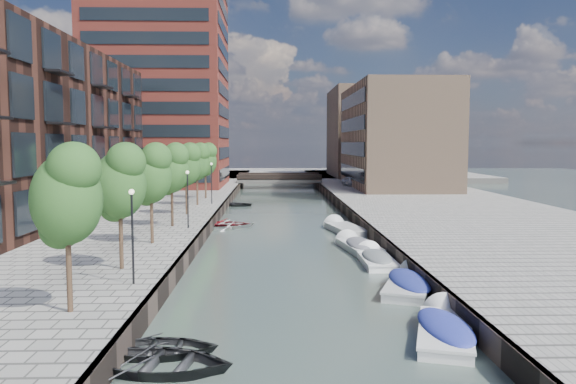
{
  "coord_description": "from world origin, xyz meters",
  "views": [
    {
      "loc": [
        -1.21,
        -16.06,
        7.08
      ],
      "look_at": [
        0.0,
        24.89,
        3.5
      ],
      "focal_mm": 35.0,
      "sensor_mm": 36.0,
      "label": 1
    }
  ],
  "objects_px": {
    "bridge": "(279,179)",
    "motorboat_3": "(411,283)",
    "tree_4": "(186,164)",
    "sloop_1": "(159,354)",
    "tree_5": "(197,161)",
    "motorboat_1": "(357,246)",
    "sloop_3": "(231,228)",
    "motorboat_4": "(375,259)",
    "tree_6": "(205,159)",
    "car": "(351,181)",
    "sloop_4": "(234,206)",
    "sloop_0": "(159,371)",
    "sloop_2": "(225,227)",
    "tree_1": "(120,180)",
    "tree_0": "(66,193)",
    "motorboat_2": "(343,230)",
    "tree_3": "(171,167)",
    "motorboat_0": "(445,329)"
  },
  "relations": [
    {
      "from": "tree_0",
      "to": "sloop_4",
      "type": "bearing_deg",
      "value": 85.88
    },
    {
      "from": "sloop_3",
      "to": "car",
      "type": "distance_m",
      "value": 35.95
    },
    {
      "from": "tree_4",
      "to": "tree_6",
      "type": "relative_size",
      "value": 1.0
    },
    {
      "from": "sloop_4",
      "to": "motorboat_4",
      "type": "bearing_deg",
      "value": -151.61
    },
    {
      "from": "tree_5",
      "to": "sloop_0",
      "type": "relative_size",
      "value": 1.26
    },
    {
      "from": "sloop_0",
      "to": "sloop_3",
      "type": "height_order",
      "value": "sloop_0"
    },
    {
      "from": "tree_5",
      "to": "sloop_3",
      "type": "bearing_deg",
      "value": -65.5
    },
    {
      "from": "sloop_3",
      "to": "motorboat_4",
      "type": "height_order",
      "value": "motorboat_4"
    },
    {
      "from": "bridge",
      "to": "motorboat_3",
      "type": "bearing_deg",
      "value": -84.79
    },
    {
      "from": "sloop_0",
      "to": "motorboat_4",
      "type": "relative_size",
      "value": 0.92
    },
    {
      "from": "sloop_4",
      "to": "motorboat_2",
      "type": "xyz_separation_m",
      "value": [
        9.96,
        -18.34,
        0.11
      ]
    },
    {
      "from": "tree_5",
      "to": "tree_6",
      "type": "height_order",
      "value": "same"
    },
    {
      "from": "tree_5",
      "to": "motorboat_1",
      "type": "distance_m",
      "value": 22.93
    },
    {
      "from": "tree_5",
      "to": "sloop_1",
      "type": "relative_size",
      "value": 1.47
    },
    {
      "from": "sloop_4",
      "to": "motorboat_3",
      "type": "height_order",
      "value": "motorboat_3"
    },
    {
      "from": "sloop_1",
      "to": "motorboat_0",
      "type": "distance_m",
      "value": 10.35
    },
    {
      "from": "tree_5",
      "to": "car",
      "type": "bearing_deg",
      "value": 52.43
    },
    {
      "from": "motorboat_1",
      "to": "tree_4",
      "type": "bearing_deg",
      "value": 139.31
    },
    {
      "from": "sloop_1",
      "to": "sloop_4",
      "type": "relative_size",
      "value": 0.96
    },
    {
      "from": "sloop_0",
      "to": "sloop_4",
      "type": "distance_m",
      "value": 45.99
    },
    {
      "from": "tree_1",
      "to": "sloop_0",
      "type": "xyz_separation_m",
      "value": [
        3.78,
        -10.0,
        -5.31
      ]
    },
    {
      "from": "sloop_0",
      "to": "sloop_2",
      "type": "bearing_deg",
      "value": 10.6
    },
    {
      "from": "tree_4",
      "to": "motorboat_4",
      "type": "bearing_deg",
      "value": -48.96
    },
    {
      "from": "motorboat_0",
      "to": "motorboat_1",
      "type": "bearing_deg",
      "value": 92.36
    },
    {
      "from": "bridge",
      "to": "motorboat_0",
      "type": "relative_size",
      "value": 2.31
    },
    {
      "from": "tree_5",
      "to": "motorboat_1",
      "type": "xyz_separation_m",
      "value": [
        13.01,
        -18.18,
        -5.09
      ]
    },
    {
      "from": "motorboat_1",
      "to": "sloop_3",
      "type": "bearing_deg",
      "value": 133.4
    },
    {
      "from": "motorboat_2",
      "to": "sloop_1",
      "type": "bearing_deg",
      "value": -110.04
    },
    {
      "from": "tree_4",
      "to": "motorboat_2",
      "type": "xyz_separation_m",
      "value": [
        13.06,
        -3.35,
        -5.2
      ]
    },
    {
      "from": "bridge",
      "to": "tree_4",
      "type": "relative_size",
      "value": 2.18
    },
    {
      "from": "motorboat_3",
      "to": "car",
      "type": "relative_size",
      "value": 1.48
    },
    {
      "from": "sloop_1",
      "to": "tree_0",
      "type": "bearing_deg",
      "value": 63.01
    },
    {
      "from": "tree_5",
      "to": "sloop_4",
      "type": "distance_m",
      "value": 10.08
    },
    {
      "from": "tree_6",
      "to": "sloop_2",
      "type": "relative_size",
      "value": 1.37
    },
    {
      "from": "sloop_0",
      "to": "motorboat_2",
      "type": "height_order",
      "value": "motorboat_2"
    },
    {
      "from": "motorboat_1",
      "to": "sloop_2",
      "type": "bearing_deg",
      "value": 132.71
    },
    {
      "from": "sloop_3",
      "to": "sloop_4",
      "type": "height_order",
      "value": "sloop_3"
    },
    {
      "from": "motorboat_1",
      "to": "motorboat_2",
      "type": "distance_m",
      "value": 7.83
    },
    {
      "from": "tree_4",
      "to": "sloop_3",
      "type": "distance_m",
      "value": 6.77
    },
    {
      "from": "tree_1",
      "to": "sloop_0",
      "type": "distance_m",
      "value": 11.94
    },
    {
      "from": "tree_1",
      "to": "tree_6",
      "type": "relative_size",
      "value": 1.0
    },
    {
      "from": "tree_3",
      "to": "sloop_1",
      "type": "xyz_separation_m",
      "value": [
        3.48,
        -22.63,
        -5.31
      ]
    },
    {
      "from": "tree_1",
      "to": "sloop_1",
      "type": "xyz_separation_m",
      "value": [
        3.48,
        -8.63,
        -5.31
      ]
    },
    {
      "from": "tree_3",
      "to": "sloop_3",
      "type": "height_order",
      "value": "tree_3"
    },
    {
      "from": "sloop_3",
      "to": "motorboat_4",
      "type": "relative_size",
      "value": 0.83
    },
    {
      "from": "motorboat_3",
      "to": "sloop_1",
      "type": "bearing_deg",
      "value": -141.87
    },
    {
      "from": "motorboat_4",
      "to": "car",
      "type": "distance_m",
      "value": 46.93
    },
    {
      "from": "motorboat_0",
      "to": "motorboat_4",
      "type": "bearing_deg",
      "value": 91.24
    },
    {
      "from": "motorboat_1",
      "to": "car",
      "type": "relative_size",
      "value": 1.38
    },
    {
      "from": "sloop_4",
      "to": "tree_0",
      "type": "bearing_deg",
      "value": -174.49
    }
  ]
}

